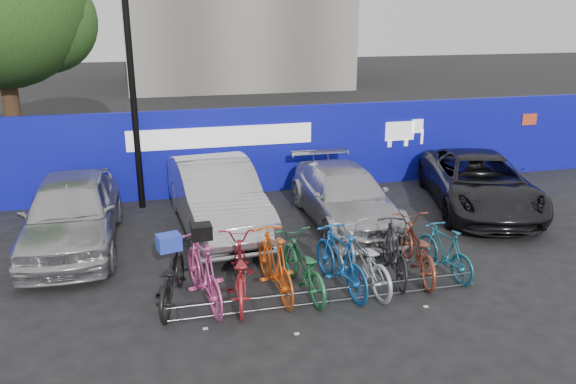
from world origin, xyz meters
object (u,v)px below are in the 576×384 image
object	(u,v)px
car_2	(345,196)
bike_6	(363,258)
car_1	(217,196)
bike_5	(341,260)
bike_2	(239,270)
bike_4	(303,266)
bike_1	(204,271)
bike_3	(275,263)
bike_0	(171,277)
tree	(5,4)
bike_8	(417,249)
bike_rack	(330,295)
bike_7	(395,251)
bike_9	(445,251)
car_3	(479,182)
car_0	(72,212)
lamppost	(132,81)

from	to	relation	value
car_2	bike_6	distance (m)	3.31
car_1	bike_5	size ratio (longest dim) A/B	2.46
bike_2	bike_4	bearing A→B (deg)	-173.43
bike_1	bike_5	world-z (taller)	bike_1
bike_1	bike_3	bearing A→B (deg)	171.33
bike_0	bike_2	size ratio (longest dim) A/B	0.93
bike_4	car_1	bearing A→B (deg)	-78.67
car_1	car_2	world-z (taller)	car_1
tree	bike_8	size ratio (longest dim) A/B	3.76
bike_0	bike_5	bearing A→B (deg)	-170.60
car_1	bike_rack	bearing A→B (deg)	-75.27
bike_3	bike_8	distance (m)	2.82
bike_rack	bike_0	distance (m)	2.77
bike_2	bike_7	xyz separation A→B (m)	(2.99, 0.09, 0.02)
bike_0	bike_1	world-z (taller)	bike_1
bike_1	bike_8	size ratio (longest dim) A/B	0.99
bike_9	car_3	bearing A→B (deg)	-140.25
car_0	bike_5	world-z (taller)	car_0
bike_rack	bike_3	xyz separation A→B (m)	(-0.84, 0.60, 0.44)
bike_rack	bike_7	bearing A→B (deg)	23.97
bike_0	car_3	bearing A→B (deg)	-144.68
car_1	tree	bearing A→B (deg)	123.72
bike_3	tree	bearing A→B (deg)	-64.98
car_0	bike_2	bearing A→B (deg)	-44.72
tree	bike_8	xyz separation A→B (m)	(8.74, -9.97, -4.52)
car_1	bike_6	distance (m)	4.20
tree	bike_7	bearing A→B (deg)	-50.38
bike_2	bike_8	size ratio (longest dim) A/B	1.01
bike_3	bike_5	bearing A→B (deg)	167.88
bike_7	bike_6	bearing A→B (deg)	21.72
bike_4	bike_9	world-z (taller)	bike_4
car_2	bike_8	bearing A→B (deg)	-82.15
bike_rack	bike_6	world-z (taller)	bike_6
lamppost	bike_6	xyz separation A→B (m)	(4.00, -5.47, -2.72)
bike_6	bike_8	xyz separation A→B (m)	(1.17, 0.16, -0.00)
bike_4	bike_9	xyz separation A→B (m)	(2.84, 0.03, -0.02)
tree	bike_9	world-z (taller)	tree
lamppost	bike_2	xyz separation A→B (m)	(1.71, -5.42, -2.72)
bike_1	bike_8	xyz separation A→B (m)	(4.09, 0.13, -0.07)
car_3	car_0	bearing A→B (deg)	-162.97
bike_7	bike_8	size ratio (longest dim) A/B	0.92
car_0	bike_6	world-z (taller)	car_0
car_3	bike_3	bearing A→B (deg)	-135.70
car_1	bike_7	bearing A→B (deg)	-53.96
bike_1	bike_7	xyz separation A→B (m)	(3.61, 0.11, -0.04)
bike_rack	car_3	bearing A→B (deg)	36.34
car_1	bike_5	distance (m)	4.02
bike_4	bike_3	bearing A→B (deg)	-12.60
lamppost	bike_6	bearing A→B (deg)	-53.85
car_1	car_2	xyz separation A→B (m)	(3.03, -0.31, -0.14)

